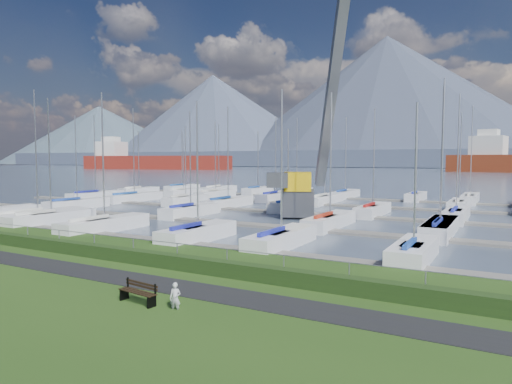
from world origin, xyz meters
The scene contains 12 objects.
path centered at (0.00, -3.00, 0.01)m, with size 160.00×2.00×0.04m, color black.
water centered at (0.00, 260.00, -0.40)m, with size 800.00×540.00×0.20m, color #445164.
hedge centered at (0.00, -0.40, 0.35)m, with size 80.00×0.70×0.70m, color #1F3513.
fence centered at (0.00, 0.00, 1.20)m, with size 0.04×0.04×80.00m, color #999CA1.
foothill centered at (0.00, 330.00, 6.00)m, with size 900.00×80.00×12.00m, color #485269.
mountains centered at (7.35, 404.62, 46.68)m, with size 1190.00×360.00×115.00m.
docks centered at (0.00, 26.00, -0.22)m, with size 90.00×41.60×0.25m.
bench_right centered at (4.45, -5.42, 0.42)m, with size 1.84×0.66×0.85m.
person centered at (6.15, -5.33, 0.57)m, with size 0.42×0.28×1.15m, color #B6B8BE.
crane centered at (-0.97, 24.34, 5.33)m, with size 7.87×12.86×22.35m.
cargo_ship_west centered at (-166.50, 186.22, 3.66)m, with size 89.75×33.66×21.50m.
sailboat_fleet centered at (-2.03, 28.65, 5.45)m, with size 75.16×50.05×13.11m.
Camera 1 is at (16.56, -18.18, 5.47)m, focal length 32.00 mm.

